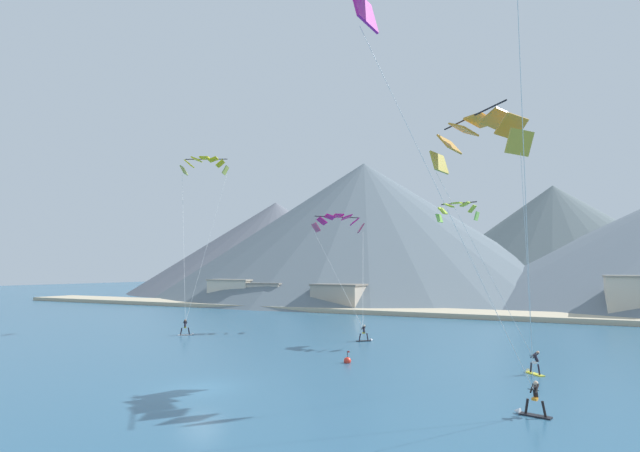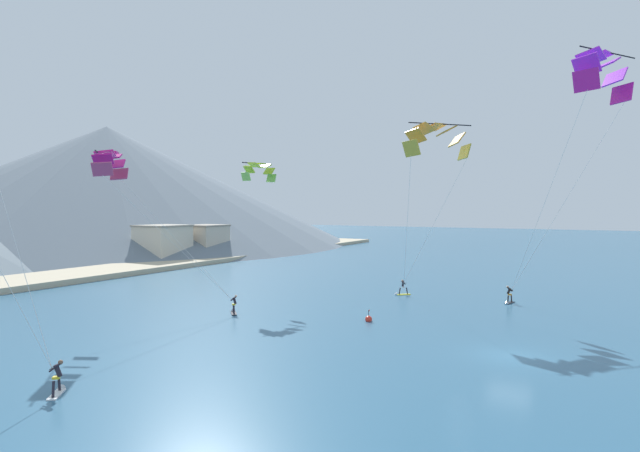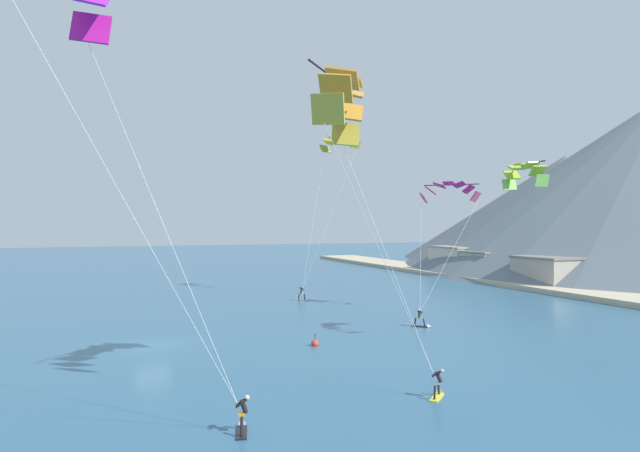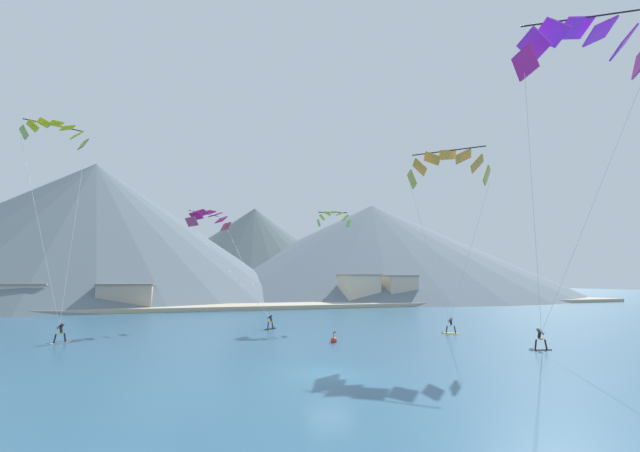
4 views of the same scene
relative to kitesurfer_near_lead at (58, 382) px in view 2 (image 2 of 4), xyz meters
The scene contains 14 objects.
ground_plane 24.89m from the kitesurfer_near_lead, 46.40° to the right, with size 400.00×400.00×0.00m, color #2D5B7A.
kitesurfer_near_lead is the anchor object (origin of this frame).
kitesurfer_near_trail 38.08m from the kitesurfer_near_lead, 23.59° to the right, with size 1.79×0.80×1.71m.
kitesurfer_mid_center 19.20m from the kitesurfer_near_lead, 13.47° to the left, with size 1.54×1.49×1.69m.
kitesurfer_far_left 34.68m from the kitesurfer_near_lead, ahead, with size 1.44×1.58×1.62m.
parafoil_kite_near_trail 43.98m from the kitesurfer_near_lead, 34.80° to the right, with size 7.75×9.49×20.29m.
parafoil_kite_mid_center 21.05m from the kitesurfer_near_lead, 44.10° to the left, with size 8.90×10.22×12.32m.
parafoil_kite_far_left 36.42m from the kitesurfer_near_lead, 15.97° to the right, with size 6.84×6.78×15.65m.
parafoil_kite_distant_high_outer 30.83m from the kitesurfer_near_lead, 16.37° to the left, with size 4.22×1.64×1.94m.
race_marker_buoy 22.63m from the kitesurfer_near_lead, 17.43° to the right, with size 0.56×0.56×1.02m.
shoreline_strip 39.97m from the kitesurfer_near_lead, 64.57° to the left, with size 180.00×10.00×0.70m, color #BCAD8E.
shore_building_quay_west 60.70m from the kitesurfer_near_lead, 42.45° to the left, with size 7.40×7.16×6.19m.
shore_building_old_town 65.68m from the kitesurfer_near_lead, 36.30° to the left, with size 6.57×6.09×6.01m.
mountain_peak_far_spur 115.23m from the kitesurfer_near_lead, 51.44° to the left, with size 124.45×124.45×30.15m.
Camera 2 is at (-31.65, -4.74, 8.98)m, focal length 28.00 mm.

